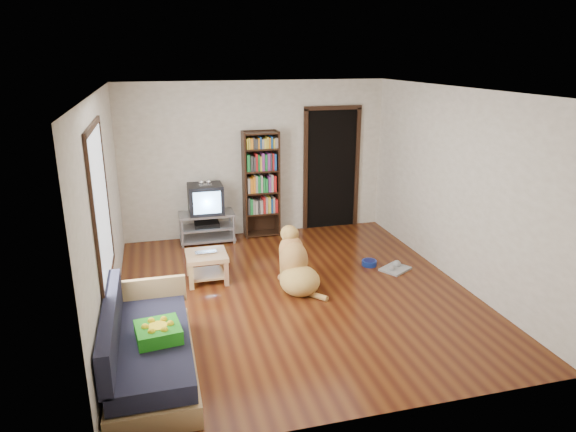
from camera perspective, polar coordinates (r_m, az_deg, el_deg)
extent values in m
plane|color=#58290F|center=(6.84, 0.79, -8.50)|extent=(5.00, 5.00, 0.00)
plane|color=white|center=(6.16, 0.89, 13.79)|extent=(5.00, 5.00, 0.00)
plane|color=silver|center=(8.74, -3.59, 6.29)|extent=(4.50, 0.00, 4.50)
plane|color=silver|center=(4.16, 10.19, -6.92)|extent=(4.50, 0.00, 4.50)
plane|color=silver|center=(6.18, -19.68, 0.51)|extent=(0.00, 5.00, 5.00)
plane|color=silver|center=(7.29, 18.16, 3.16)|extent=(0.00, 5.00, 5.00)
cube|color=#2C961B|center=(5.13, -14.22, -12.40)|extent=(0.46, 0.46, 0.14)
imported|color=#B9B8BD|center=(7.09, -9.05, -4.13)|extent=(0.30, 0.20, 0.02)
cylinder|color=navy|center=(7.75, 9.02, -5.17)|extent=(0.22, 0.22, 0.08)
cube|color=gray|center=(7.67, 11.82, -5.78)|extent=(0.51, 0.48, 0.03)
cube|color=white|center=(5.65, -20.09, 1.03)|extent=(0.02, 1.30, 1.60)
cube|color=black|center=(5.49, -20.94, 9.26)|extent=(0.03, 1.42, 0.06)
cube|color=black|center=(5.92, -19.22, -6.60)|extent=(0.03, 1.42, 0.06)
cube|color=black|center=(4.98, -20.66, -1.18)|extent=(0.03, 0.06, 1.70)
cube|color=black|center=(6.32, -19.56, 2.77)|extent=(0.03, 0.06, 1.70)
cube|color=black|center=(9.13, 4.82, 5.14)|extent=(0.90, 0.02, 2.10)
cube|color=black|center=(8.97, 1.95, 4.97)|extent=(0.07, 0.05, 2.14)
cube|color=black|center=(9.29, 7.66, 5.26)|extent=(0.07, 0.05, 2.14)
cube|color=black|center=(8.95, 5.04, 11.89)|extent=(1.03, 0.05, 0.07)
cube|color=#99999E|center=(8.58, -9.06, 0.22)|extent=(0.90, 0.45, 0.04)
cube|color=#99999E|center=(8.65, -8.99, -1.23)|extent=(0.86, 0.42, 0.03)
cube|color=#99999E|center=(8.71, -8.93, -2.41)|extent=(0.90, 0.45, 0.04)
cylinder|color=#99999E|center=(8.43, -11.68, -1.88)|extent=(0.04, 0.04, 0.50)
cylinder|color=#99999E|center=(8.51, -6.03, -1.43)|extent=(0.04, 0.04, 0.50)
cylinder|color=#99999E|center=(8.81, -11.84, -1.04)|extent=(0.04, 0.04, 0.50)
cylinder|color=#99999E|center=(8.88, -6.43, -0.61)|extent=(0.04, 0.04, 0.50)
cube|color=black|center=(8.63, -9.00, -0.92)|extent=(0.40, 0.30, 0.07)
cube|color=black|center=(8.51, -9.14, 1.90)|extent=(0.55, 0.48, 0.48)
cube|color=black|center=(8.70, -9.28, 2.24)|extent=(0.40, 0.14, 0.36)
cube|color=#8CBFF2|center=(8.27, -8.96, 1.46)|extent=(0.44, 0.02, 0.36)
cube|color=silver|center=(8.40, -9.19, 3.45)|extent=(0.20, 0.07, 0.02)
sphere|color=silver|center=(8.38, -9.61, 3.72)|extent=(0.09, 0.09, 0.09)
sphere|color=silver|center=(8.39, -8.79, 3.78)|extent=(0.09, 0.09, 0.09)
cube|color=black|center=(8.64, -4.86, 3.40)|extent=(0.03, 0.30, 1.80)
cube|color=black|center=(8.75, -1.18, 3.64)|extent=(0.03, 0.30, 1.80)
cube|color=black|center=(8.82, -3.20, 3.73)|extent=(0.60, 0.02, 1.80)
cube|color=black|center=(8.94, -2.92, -1.90)|extent=(0.56, 0.28, 0.02)
cube|color=black|center=(8.82, -2.96, 0.37)|extent=(0.56, 0.28, 0.03)
cube|color=black|center=(8.72, -2.99, 2.69)|extent=(0.56, 0.28, 0.02)
cube|color=black|center=(8.63, -3.03, 5.07)|extent=(0.56, 0.28, 0.02)
cube|color=black|center=(8.56, -3.07, 7.48)|extent=(0.56, 0.28, 0.02)
cube|color=black|center=(8.52, -3.10, 9.21)|extent=(0.56, 0.28, 0.02)
cube|color=tan|center=(5.37, -14.80, -15.74)|extent=(0.80, 1.80, 0.22)
cube|color=#1E1E2D|center=(5.25, -14.99, -13.72)|extent=(0.74, 1.74, 0.18)
cube|color=#1E1E2D|center=(5.14, -19.09, -11.38)|extent=(0.12, 1.74, 0.40)
cube|color=tan|center=(5.93, -15.19, -8.07)|extent=(0.80, 0.06, 0.30)
cube|color=tan|center=(7.13, -9.06, -4.35)|extent=(0.55, 0.55, 0.06)
cube|color=tan|center=(7.23, -8.96, -6.34)|extent=(0.45, 0.45, 0.03)
cube|color=tan|center=(6.98, -10.71, -6.74)|extent=(0.06, 0.06, 0.34)
cube|color=tan|center=(7.02, -6.86, -6.40)|extent=(0.06, 0.06, 0.34)
cube|color=tan|center=(7.41, -10.99, -5.28)|extent=(0.06, 0.06, 0.34)
cube|color=tan|center=(7.44, -7.38, -4.97)|extent=(0.06, 0.06, 0.34)
ellipsoid|color=#DAAA54|center=(6.79, 1.32, -7.20)|extent=(0.59, 0.63, 0.39)
ellipsoid|color=tan|center=(6.88, 0.66, -4.91)|extent=(0.42, 0.46, 0.51)
ellipsoid|color=tan|center=(6.92, 0.34, -3.65)|extent=(0.36, 0.34, 0.37)
ellipsoid|color=tan|center=(6.91, 0.15, -1.95)|extent=(0.27, 0.29, 0.23)
ellipsoid|color=tan|center=(7.03, -0.22, -1.84)|extent=(0.12, 0.21, 0.09)
sphere|color=black|center=(7.11, -0.49, -1.60)|extent=(0.05, 0.05, 0.05)
ellipsoid|color=tan|center=(6.85, -0.41, -2.23)|extent=(0.07, 0.08, 0.16)
ellipsoid|color=#B98547|center=(6.91, 0.96, -2.05)|extent=(0.07, 0.08, 0.16)
cylinder|color=gold|center=(7.10, -0.59, -5.65)|extent=(0.10, 0.13, 0.42)
cylinder|color=#B97C47|center=(7.15, 0.63, -5.46)|extent=(0.10, 0.13, 0.42)
sphere|color=#BB7C48|center=(7.22, -0.73, -6.85)|extent=(0.11, 0.11, 0.11)
sphere|color=#B77446|center=(7.27, 0.47, -6.65)|extent=(0.11, 0.11, 0.11)
cylinder|color=#B78046|center=(6.70, 3.07, -8.80)|extent=(0.28, 0.34, 0.09)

